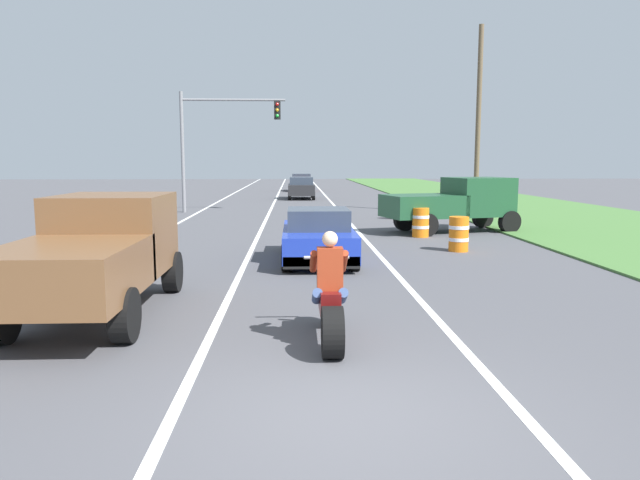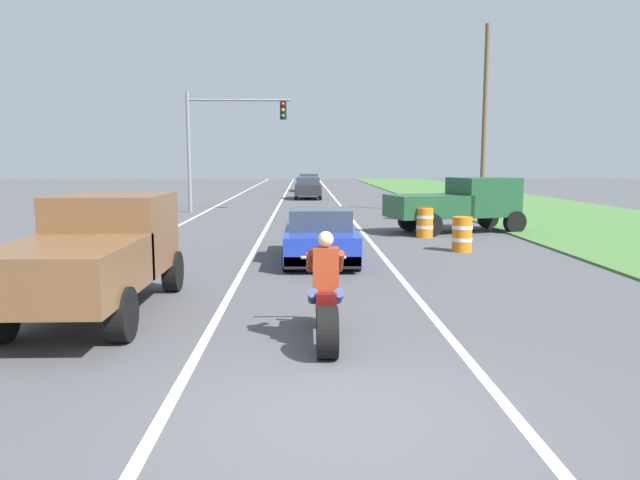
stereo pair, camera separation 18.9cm
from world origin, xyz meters
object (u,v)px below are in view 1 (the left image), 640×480
motorcycle_with_rider (330,303)px  pickup_truck_left_lane_brown (98,250)px  distant_car_further_ahead (301,182)px  pickup_truck_right_shoulder_dark_green (455,202)px  construction_barrel_far (401,208)px  construction_barrel_mid (421,222)px  sports_car_blue (318,237)px  traffic_light_mast_near (215,132)px  construction_barrel_nearest (459,234)px  distant_car_far_ahead (301,188)px

motorcycle_with_rider → pickup_truck_left_lane_brown: bearing=154.4°
pickup_truck_left_lane_brown → distant_car_further_ahead: 41.52m
pickup_truck_right_shoulder_dark_green → construction_barrel_far: (-1.14, 4.75, -0.60)m
distant_car_further_ahead → construction_barrel_mid: bearing=-83.3°
construction_barrel_far → sports_car_blue: bearing=-110.9°
pickup_truck_right_shoulder_dark_green → sports_car_blue: bearing=-130.9°
distant_car_further_ahead → construction_barrel_far: bearing=-80.7°
motorcycle_with_rider → traffic_light_mast_near: 22.80m
pickup_truck_right_shoulder_dark_green → pickup_truck_left_lane_brown: bearing=-128.8°
construction_barrel_nearest → distant_car_far_ahead: (-4.24, 23.98, 0.27)m
construction_barrel_nearest → construction_barrel_far: size_ratio=1.00×
pickup_truck_left_lane_brown → construction_barrel_nearest: (8.03, 6.75, -0.60)m
motorcycle_with_rider → pickup_truck_right_shoulder_dark_green: 14.33m
pickup_truck_left_lane_brown → construction_barrel_nearest: pickup_truck_left_lane_brown is taller
construction_barrel_nearest → traffic_light_mast_near: bearing=122.6°
construction_barrel_mid → sports_car_blue: bearing=-128.5°
construction_barrel_nearest → construction_barrel_mid: same height
distant_car_far_ahead → sports_car_blue: bearing=-89.7°
pickup_truck_left_lane_brown → construction_barrel_mid: bearing=52.7°
traffic_light_mast_near → distant_car_far_ahead: size_ratio=1.50×
construction_barrel_far → construction_barrel_nearest: bearing=-90.2°
pickup_truck_right_shoulder_dark_green → distant_car_far_ahead: size_ratio=1.29×
pickup_truck_right_shoulder_dark_green → traffic_light_mast_near: size_ratio=0.86×
construction_barrel_mid → distant_car_far_ahead: bearing=100.5°
construction_barrel_far → construction_barrel_mid: bearing=-94.1°
motorcycle_with_rider → distant_car_far_ahead: (-0.01, 32.54, 0.18)m
traffic_light_mast_near → distant_car_further_ahead: size_ratio=1.50×
pickup_truck_left_lane_brown → distant_car_further_ahead: bearing=84.6°
distant_car_further_ahead → construction_barrel_nearest: bearing=-83.2°
construction_barrel_nearest → sports_car_blue: bearing=-161.2°
construction_barrel_far → distant_car_further_ahead: 25.49m
construction_barrel_far → distant_car_further_ahead: size_ratio=0.25×
construction_barrel_far → distant_car_far_ahead: bearing=106.4°
construction_barrel_far → distant_car_further_ahead: distant_car_further_ahead is taller
pickup_truck_left_lane_brown → distant_car_further_ahead: (3.92, 41.34, -0.33)m
motorcycle_with_rider → construction_barrel_nearest: motorcycle_with_rider is taller
sports_car_blue → construction_barrel_nearest: 4.35m
sports_car_blue → construction_barrel_far: bearing=69.1°
distant_car_far_ahead → distant_car_further_ahead: bearing=89.3°
construction_barrel_mid → construction_barrel_far: bearing=85.9°
sports_car_blue → construction_barrel_mid: 5.94m
pickup_truck_right_shoulder_dark_green → distant_car_further_ahead: pickup_truck_right_shoulder_dark_green is taller
motorcycle_with_rider → construction_barrel_nearest: (4.23, 8.56, -0.09)m
construction_barrel_nearest → construction_barrel_far: bearing=89.8°
pickup_truck_right_shoulder_dark_green → construction_barrel_nearest: size_ratio=5.14×
sports_car_blue → pickup_truck_left_lane_brown: pickup_truck_left_lane_brown is taller
motorcycle_with_rider → distant_car_further_ahead: motorcycle_with_rider is taller
traffic_light_mast_near → pickup_truck_left_lane_brown: bearing=-88.2°
motorcycle_with_rider → distant_car_far_ahead: motorcycle_with_rider is taller
motorcycle_with_rider → sports_car_blue: size_ratio=0.51×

